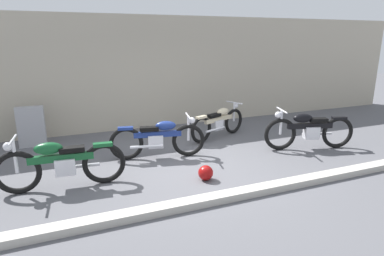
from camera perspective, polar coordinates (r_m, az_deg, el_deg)
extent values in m
plane|color=#56565B|center=(6.50, 0.31, -7.14)|extent=(40.00, 40.00, 0.00)
cube|color=#B2A893|center=(9.41, -8.08, 9.55)|extent=(18.00, 0.30, 3.12)
cube|color=#B7B2A8|center=(5.34, 6.15, -11.78)|extent=(18.00, 0.24, 0.12)
cube|color=#9E9EA3|center=(8.55, -26.30, 0.19)|extent=(0.61, 0.23, 0.96)
sphere|color=maroon|center=(5.97, 2.40, -7.84)|extent=(0.28, 0.28, 0.28)
torus|color=black|center=(7.72, 15.18, -1.07)|extent=(0.74, 0.30, 0.75)
torus|color=black|center=(8.32, 24.12, -0.73)|extent=(0.74, 0.30, 0.75)
cube|color=silver|center=(8.01, 20.16, -0.74)|extent=(0.37, 0.29, 0.29)
cube|color=black|center=(7.95, 19.93, 0.38)|extent=(1.04, 0.39, 0.12)
ellipsoid|color=black|center=(7.83, 18.84, 1.65)|extent=(0.49, 0.32, 0.20)
cube|color=black|center=(8.00, 21.21, 1.34)|extent=(0.45, 0.29, 0.08)
cube|color=black|center=(8.23, 24.38, 1.60)|extent=(0.35, 0.21, 0.06)
cylinder|color=silver|center=(7.65, 15.32, 0.96)|extent=(0.06, 0.06, 0.56)
cylinder|color=silver|center=(7.59, 15.47, 3.02)|extent=(0.20, 0.58, 0.04)
sphere|color=silver|center=(7.58, 14.84, 2.26)|extent=(0.14, 0.14, 0.14)
cylinder|color=silver|center=(8.23, 21.03, -0.94)|extent=(0.71, 0.26, 0.06)
torus|color=black|center=(6.08, -28.24, -6.92)|extent=(0.75, 0.15, 0.74)
torus|color=black|center=(5.96, -15.12, -5.98)|extent=(0.75, 0.15, 0.74)
cube|color=silver|center=(5.97, -21.27, -6.27)|extent=(0.34, 0.23, 0.29)
cube|color=#145128|center=(5.92, -21.91, -4.84)|extent=(1.05, 0.18, 0.12)
ellipsoid|color=#145128|center=(5.88, -23.87, -3.29)|extent=(0.46, 0.24, 0.20)
cube|color=black|center=(5.86, -20.26, -3.49)|extent=(0.42, 0.21, 0.08)
cube|color=#145128|center=(5.85, -15.35, -2.81)|extent=(0.33, 0.15, 0.06)
cylinder|color=silver|center=(5.99, -28.58, -4.42)|extent=(0.06, 0.06, 0.56)
cylinder|color=silver|center=(5.91, -28.92, -1.86)|extent=(0.08, 0.59, 0.04)
sphere|color=silver|center=(5.95, -29.56, -2.85)|extent=(0.14, 0.14, 0.14)
cylinder|color=silver|center=(6.10, -19.23, -6.35)|extent=(0.72, 0.12, 0.06)
torus|color=black|center=(7.07, -0.64, -2.16)|extent=(0.72, 0.23, 0.72)
torus|color=black|center=(6.98, -11.42, -2.71)|extent=(0.72, 0.23, 0.72)
cube|color=silver|center=(6.99, -6.40, -2.31)|extent=(0.35, 0.26, 0.27)
cube|color=navy|center=(6.94, -6.04, -1.06)|extent=(1.00, 0.30, 0.12)
ellipsoid|color=navy|center=(6.91, -4.62, 0.42)|extent=(0.46, 0.28, 0.20)
cube|color=black|center=(6.90, -7.53, -0.11)|extent=(0.42, 0.25, 0.08)
cube|color=navy|center=(6.89, -11.57, -0.07)|extent=(0.33, 0.18, 0.06)
cylinder|color=silver|center=(6.99, -0.65, -0.05)|extent=(0.05, 0.05, 0.54)
cylinder|color=silver|center=(6.93, -0.65, 2.10)|extent=(0.15, 0.56, 0.04)
sphere|color=silver|center=(6.96, -0.01, 1.34)|extent=(0.14, 0.14, 0.14)
cylinder|color=silver|center=(6.89, -7.94, -3.23)|extent=(0.68, 0.20, 0.06)
torus|color=black|center=(8.87, 7.30, 1.21)|extent=(0.66, 0.33, 0.67)
torus|color=black|center=(7.97, 1.63, -0.30)|extent=(0.66, 0.33, 0.67)
cube|color=silver|center=(8.37, 4.41, 0.56)|extent=(0.34, 0.28, 0.26)
cube|color=beige|center=(8.36, 4.64, 1.60)|extent=(0.92, 0.43, 0.11)
ellipsoid|color=beige|center=(8.45, 5.42, 2.88)|extent=(0.45, 0.32, 0.18)
cube|color=black|center=(8.22, 3.89, 2.22)|extent=(0.40, 0.29, 0.07)
cube|color=beige|center=(7.89, 1.65, 1.90)|extent=(0.32, 0.21, 0.06)
cylinder|color=silver|center=(8.81, 7.36, 2.82)|extent=(0.05, 0.05, 0.51)
cylinder|color=silver|center=(8.76, 7.41, 4.44)|extent=(0.23, 0.51, 0.03)
sphere|color=silver|center=(8.83, 7.69, 3.91)|extent=(0.13, 0.13, 0.13)
cylinder|color=silver|center=(8.18, 4.11, -0.25)|extent=(0.62, 0.29, 0.06)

